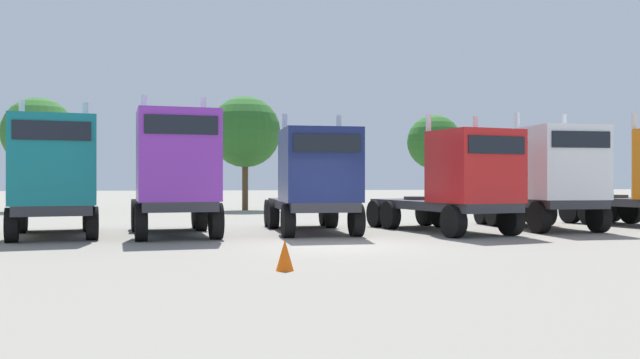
# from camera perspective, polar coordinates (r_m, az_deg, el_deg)

# --- Properties ---
(ground) EXTENTS (200.00, 200.00, 0.00)m
(ground) POSITION_cam_1_polar(r_m,az_deg,el_deg) (18.20, 1.47, -5.74)
(ground) COLOR gray
(semi_truck_teal) EXTENTS (3.49, 6.19, 4.34)m
(semi_truck_teal) POSITION_cam_1_polar(r_m,az_deg,el_deg) (22.00, -22.10, 0.34)
(semi_truck_teal) COLOR #333338
(semi_truck_teal) RESTS_ON ground
(semi_truck_purple) EXTENTS (3.18, 6.24, 4.53)m
(semi_truck_purple) POSITION_cam_1_polar(r_m,az_deg,el_deg) (21.19, -12.37, 0.61)
(semi_truck_purple) COLOR #333338
(semi_truck_purple) RESTS_ON ground
(semi_truck_navy) EXTENTS (2.55, 6.27, 4.06)m
(semi_truck_navy) POSITION_cam_1_polar(r_m,az_deg,el_deg) (21.96, -0.38, -0.03)
(semi_truck_navy) COLOR #333338
(semi_truck_navy) RESTS_ON ground
(semi_truck_red) EXTENTS (3.76, 6.76, 4.01)m
(semi_truck_red) POSITION_cam_1_polar(r_m,az_deg,el_deg) (22.50, 12.08, -0.17)
(semi_truck_red) COLOR #333338
(semi_truck_red) RESTS_ON ground
(semi_truck_white) EXTENTS (2.64, 5.93, 4.27)m
(semi_truck_white) POSITION_cam_1_polar(r_m,az_deg,el_deg) (24.93, 19.49, 0.25)
(semi_truck_white) COLOR #333338
(semi_truck_white) RESTS_ON ground
(traffic_cone_near) EXTENTS (0.36, 0.36, 0.62)m
(traffic_cone_near) POSITION_cam_1_polar(r_m,az_deg,el_deg) (13.14, -3.07, -6.57)
(traffic_cone_near) COLOR #F2590C
(traffic_cone_near) RESTS_ON ground
(oak_far_left) EXTENTS (4.15, 4.15, 6.66)m
(oak_far_left) POSITION_cam_1_polar(r_m,az_deg,el_deg) (42.11, -23.22, 3.71)
(oak_far_left) COLOR #4C3823
(oak_far_left) RESTS_ON ground
(oak_far_centre) EXTENTS (4.26, 4.26, 6.83)m
(oak_far_centre) POSITION_cam_1_polar(r_m,az_deg,el_deg) (39.72, -6.51, 4.10)
(oak_far_centre) COLOR #4C3823
(oak_far_centre) RESTS_ON ground
(oak_far_right) EXTENTS (3.60, 3.60, 6.14)m
(oak_far_right) POSITION_cam_1_polar(r_m,az_deg,el_deg) (44.36, 9.87, 3.19)
(oak_far_right) COLOR #4C3823
(oak_far_right) RESTS_ON ground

